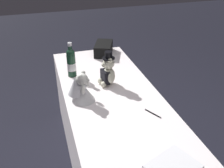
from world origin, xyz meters
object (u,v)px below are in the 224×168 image
at_px(champagne_bottle, 71,62).
at_px(gift_case_black, 104,49).
at_px(signing_pen, 152,113).
at_px(teddy_bear_groom, 108,72).
at_px(guestbook, 173,167).
at_px(teddy_bear_bride, 81,88).

height_order(champagne_bottle, gift_case_black, champagne_bottle).
height_order(signing_pen, gift_case_black, gift_case_black).
height_order(teddy_bear_groom, signing_pen, teddy_bear_groom).
height_order(champagne_bottle, signing_pen, champagne_bottle).
relative_size(champagne_bottle, signing_pen, 2.39).
xyz_separation_m(gift_case_black, guestbook, (-1.67, 0.05, -0.05)).
bearing_deg(gift_case_black, signing_pen, -177.48).
bearing_deg(signing_pen, teddy_bear_groom, 20.69).
distance_m(champagne_bottle, signing_pen, 0.90).
bearing_deg(teddy_bear_bride, gift_case_black, -25.95).
xyz_separation_m(teddy_bear_groom, gift_case_black, (0.66, -0.14, -0.06)).
xyz_separation_m(champagne_bottle, signing_pen, (-0.75, -0.47, -0.13)).
relative_size(teddy_bear_groom, teddy_bear_bride, 1.25).
height_order(teddy_bear_bride, guestbook, teddy_bear_bride).
relative_size(champagne_bottle, gift_case_black, 0.95).
distance_m(signing_pen, guestbook, 0.51).
bearing_deg(signing_pen, guestbook, 168.20).
bearing_deg(champagne_bottle, teddy_bear_groom, -131.68).
bearing_deg(teddy_bear_groom, champagne_bottle, 48.32).
bearing_deg(guestbook, signing_pen, -33.19).
bearing_deg(gift_case_black, teddy_bear_bride, 154.05).
xyz_separation_m(champagne_bottle, guestbook, (-1.25, -0.36, -0.13)).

